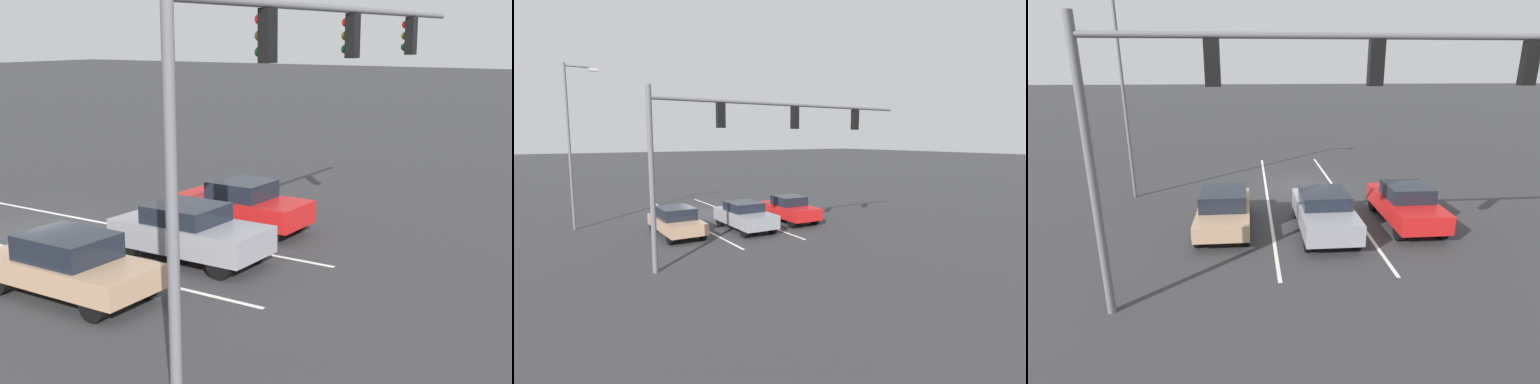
{
  "view_description": "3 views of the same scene",
  "coord_description": "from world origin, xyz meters",
  "views": [
    {
      "loc": [
        14.09,
        17.04,
        5.82
      ],
      "look_at": [
        -0.92,
        7.35,
        1.9
      ],
      "focal_mm": 50.0,
      "sensor_mm": 36.0,
      "label": 1
    },
    {
      "loc": [
        9.66,
        24.66,
        4.96
      ],
      "look_at": [
        -1.35,
        6.45,
        2.07
      ],
      "focal_mm": 28.0,
      "sensor_mm": 36.0,
      "label": 2
    },
    {
      "loc": [
        2.45,
        19.04,
        5.77
      ],
      "look_at": [
        1.42,
        7.17,
        2.0
      ],
      "focal_mm": 28.0,
      "sensor_mm": 36.0,
      "label": 3
    }
  ],
  "objects": [
    {
      "name": "traffic_signal_gantry",
      "position": [
        1.93,
        10.23,
        5.15
      ],
      "size": [
        12.16,
        0.37,
        6.83
      ],
      "color": "slate",
      "rests_on": "ground_plane"
    },
    {
      "name": "car_gray_midlane_front",
      "position": [
        -0.15,
        5.77,
        0.79
      ],
      "size": [
        1.87,
        4.22,
        1.51
      ],
      "color": "gray",
      "rests_on": "ground_plane"
    },
    {
      "name": "street_lamp_right_shoulder",
      "position": [
        7.62,
        0.97,
        5.0
      ],
      "size": [
        1.68,
        0.24,
        8.83
      ],
      "color": "slate",
      "rests_on": "ground_plane"
    },
    {
      "name": "ground_plane",
      "position": [
        0.0,
        0.0,
        0.0
      ],
      "size": [
        240.0,
        240.0,
        0.0
      ],
      "primitive_type": "plane",
      "color": "#333335"
    },
    {
      "name": "lane_stripe_left_divider",
      "position": [
        -1.7,
        1.62,
        0.01
      ],
      "size": [
        0.12,
        15.24,
        0.01
      ],
      "primitive_type": "cube",
      "color": "silver",
      "rests_on": "ground_plane"
    },
    {
      "name": "car_tan_rightlane_front",
      "position": [
        3.44,
        5.13,
        0.77
      ],
      "size": [
        1.85,
        4.23,
        1.47
      ],
      "color": "tan",
      "rests_on": "ground_plane"
    },
    {
      "name": "lane_stripe_center_divider",
      "position": [
        1.7,
        1.62,
        0.01
      ],
      "size": [
        0.12,
        15.24,
        0.01
      ],
      "primitive_type": "cube",
      "color": "silver",
      "rests_on": "ground_plane"
    },
    {
      "name": "car_red_leftlane_front",
      "position": [
        -3.38,
        5.23,
        0.79
      ],
      "size": [
        1.79,
        4.19,
        1.55
      ],
      "color": "red",
      "rests_on": "ground_plane"
    }
  ]
}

